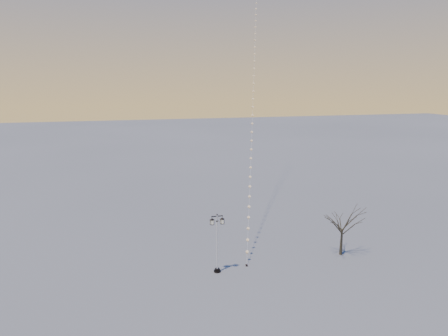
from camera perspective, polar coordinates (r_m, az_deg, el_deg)
name	(u,v)px	position (r m, az deg, el deg)	size (l,w,h in m)	color
ground	(262,275)	(33.91, 5.46, -14.92)	(300.00, 300.00, 0.00)	slate
street_lamp	(217,240)	(33.21, -0.97, -10.20)	(1.27, 0.56, 5.02)	black
bare_tree	(343,222)	(37.89, 16.45, -7.40)	(2.66, 2.66, 4.42)	#312B1D
kite_train	(253,90)	(50.29, 4.13, 10.93)	(13.39, 35.07, 29.19)	black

